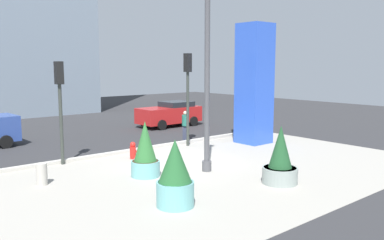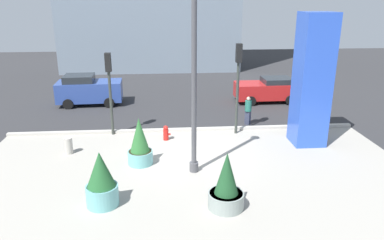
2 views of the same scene
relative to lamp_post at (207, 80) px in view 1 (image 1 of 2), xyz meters
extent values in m
plane|color=#2D2D30|center=(-0.09, 5.60, -3.45)|extent=(60.00, 60.00, 0.00)
cube|color=#9E998E|center=(-0.09, -0.40, -3.45)|extent=(18.00, 10.00, 0.02)
cube|color=#B7B2A8|center=(-0.09, 4.72, -3.37)|extent=(18.00, 0.24, 0.16)
cylinder|color=#4C4C51|center=(0.00, 0.00, -3.25)|extent=(0.36, 0.36, 0.40)
cylinder|color=#4C4C51|center=(0.00, 0.00, -0.07)|extent=(0.20, 0.20, 6.74)
cube|color=blue|center=(5.66, 2.64, -0.40)|extent=(1.45, 1.45, 6.10)
cylinder|color=#6BB2B2|center=(-2.18, 0.89, -3.16)|extent=(1.04, 1.04, 0.58)
cylinder|color=#382819|center=(-2.18, 0.89, -2.88)|extent=(0.96, 0.96, 0.04)
cone|color=#2D6B33|center=(-2.18, 0.89, -2.14)|extent=(0.81, 0.81, 1.44)
cylinder|color=#6BB2B2|center=(-3.29, -2.29, -3.08)|extent=(1.08, 1.08, 0.73)
cylinder|color=#382819|center=(-3.29, -2.29, -2.74)|extent=(1.00, 1.00, 0.04)
cone|color=#235B2D|center=(-3.29, -2.29, -2.11)|extent=(0.94, 0.94, 1.22)
cylinder|color=gray|center=(0.83, -2.80, -3.17)|extent=(1.20, 1.20, 0.56)
cylinder|color=#382819|center=(0.83, -2.80, -2.90)|extent=(1.10, 1.10, 0.04)
cone|color=#1E4C28|center=(0.83, -2.80, -2.17)|extent=(0.80, 0.80, 1.44)
cylinder|color=red|center=(-1.08, 3.53, -3.17)|extent=(0.26, 0.26, 0.55)
sphere|color=red|center=(-1.08, 3.53, -2.82)|extent=(0.24, 0.24, 0.24)
cylinder|color=red|center=(-0.91, 3.53, -3.14)|extent=(0.12, 0.10, 0.10)
cylinder|color=#B2ADA3|center=(-5.44, 2.24, -3.07)|extent=(0.36, 0.36, 0.75)
cylinder|color=#333833|center=(2.54, 4.20, -1.61)|extent=(0.14, 0.14, 3.68)
cube|color=black|center=(2.54, 4.20, 0.68)|extent=(0.28, 0.32, 0.90)
sphere|color=yellow|center=(2.54, 4.37, 0.41)|extent=(0.18, 0.18, 0.18)
cylinder|color=#333833|center=(-3.77, 4.56, -1.82)|extent=(0.14, 0.14, 3.26)
cube|color=black|center=(-3.77, 4.56, 0.26)|extent=(0.28, 0.32, 0.90)
sphere|color=red|center=(-3.77, 4.73, 0.53)|extent=(0.18, 0.18, 0.18)
cube|color=red|center=(5.78, 10.07, -2.67)|extent=(4.22, 1.93, 1.00)
cube|color=#1E2328|center=(6.41, 10.08, -2.00)|extent=(1.90, 1.68, 0.34)
cylinder|color=black|center=(4.48, 9.11, -3.13)|extent=(0.64, 0.23, 0.64)
cylinder|color=black|center=(4.47, 11.00, -3.13)|extent=(0.64, 0.23, 0.64)
cylinder|color=black|center=(7.09, 9.14, -3.13)|extent=(0.64, 0.23, 0.64)
cylinder|color=black|center=(7.07, 11.03, -3.13)|extent=(0.64, 0.23, 0.64)
cylinder|color=black|center=(-4.59, 9.47, -3.13)|extent=(0.65, 0.25, 0.64)
cube|color=#33384C|center=(3.45, 5.52, -3.06)|extent=(0.34, 0.34, 0.78)
cylinder|color=#236656|center=(3.45, 5.52, -2.37)|extent=(0.51, 0.51, 0.59)
sphere|color=beige|center=(3.45, 5.52, -1.97)|extent=(0.21, 0.21, 0.21)
camera|label=1|loc=(-10.05, -11.04, 0.55)|focal=37.62mm
camera|label=2|loc=(-1.17, -13.47, 3.26)|focal=34.58mm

